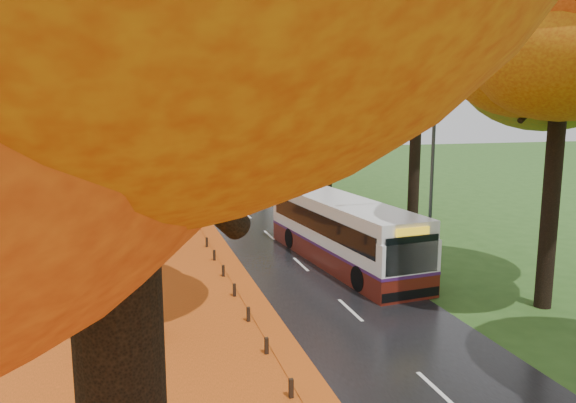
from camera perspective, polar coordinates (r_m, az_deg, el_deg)
name	(u,v)px	position (r m, az deg, el deg)	size (l,w,h in m)	color
ground	(439,393)	(15.60, 15.09, -18.30)	(160.00, 160.00, 0.00)	#284C19
road	(244,213)	(38.12, -4.46, -1.12)	(6.50, 90.00, 0.04)	black
centre_line	(244,212)	(38.11, -4.46, -1.09)	(0.12, 90.00, 0.01)	silver
leaf_verge	(105,220)	(37.45, -18.09, -1.80)	(12.00, 90.00, 0.02)	#7C350B
leaf_drift	(199,215)	(37.64, -9.01, -1.32)	(0.90, 90.00, 0.01)	#D45215
trees_left	(127,69)	(38.82, -16.00, 12.85)	(9.20, 74.00, 13.88)	black
trees_right	(336,70)	(41.32, 4.90, 13.20)	(9.30, 74.20, 13.96)	black
bollard_row	(257,329)	(18.20, -3.18, -12.82)	(0.11, 23.51, 0.52)	black
streetlamp_near	(426,170)	(22.84, 13.89, 3.14)	(2.45, 0.18, 8.00)	#333538
streetlamp_mid	(281,138)	(43.27, -0.70, 6.49)	(2.45, 0.18, 8.00)	#333538
streetlamp_far	(231,127)	(64.73, -5.84, 7.57)	(2.45, 0.18, 8.00)	#333538
bus	(342,230)	(25.78, 5.53, -2.91)	(3.71, 11.45, 2.96)	#50140C
car_white	(202,196)	(41.44, -8.73, 0.57)	(1.45, 3.61, 1.23)	silver
car_silver	(183,172)	(55.60, -10.60, 2.98)	(1.52, 4.35, 1.43)	#92959A
car_dark	(182,171)	(56.74, -10.71, 3.07)	(1.87, 4.59, 1.33)	black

